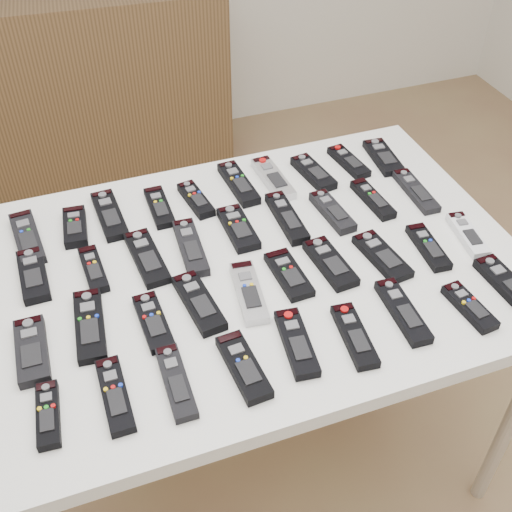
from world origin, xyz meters
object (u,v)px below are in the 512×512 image
object	(u,v)px
remote_2	(110,215)
remote_37	(509,286)
remote_0	(27,238)
remote_16	(332,212)
remote_32	(244,367)
remote_28	(468,235)
remote_26	(382,256)
remote_6	(273,179)
remote_8	(349,162)
remote_30	(115,395)
remote_3	(159,207)
remote_11	(94,270)
remote_15	(287,218)
remote_19	(32,351)
remote_29	(48,415)
remote_23	(249,292)
remote_35	(403,311)
remote_5	(239,184)
remote_17	(373,199)
remote_25	(330,263)
remote_4	(196,200)
remote_31	(176,382)
table	(256,280)
remote_9	(383,157)
remote_14	(238,228)
remote_18	(416,191)
remote_34	(354,336)
remote_10	(33,275)
remote_13	(191,248)
remote_36	(470,307)
remote_21	(153,322)
remote_22	(199,303)
remote_33	(297,343)
remote_7	(313,173)
remote_20	(90,325)
remote_1	(75,227)
remote_27	(428,247)

from	to	relation	value
remote_2	remote_37	world-z (taller)	remote_37
remote_0	remote_16	xyz separation A→B (m)	(0.74, -0.16, 0.00)
remote_32	remote_28	bearing A→B (deg)	12.80
remote_26	remote_6	bearing A→B (deg)	101.92
remote_8	remote_16	size ratio (longest dim) A/B	0.95
remote_6	remote_30	size ratio (longest dim) A/B	1.09
remote_0	remote_3	world-z (taller)	remote_0
remote_11	remote_15	size ratio (longest dim) A/B	0.76
remote_15	remote_19	distance (m)	0.68
remote_16	remote_29	xyz separation A→B (m)	(-0.75, -0.37, -0.00)
remote_23	remote_26	bearing A→B (deg)	8.36
remote_26	remote_16	bearing A→B (deg)	94.62
remote_0	remote_35	distance (m)	0.91
remote_5	remote_17	world-z (taller)	remote_5
remote_3	remote_25	distance (m)	0.47
remote_4	remote_35	xyz separation A→B (m)	(0.31, -0.54, 0.00)
remote_29	remote_31	world-z (taller)	same
remote_5	remote_19	distance (m)	0.71
remote_17	remote_32	world-z (taller)	remote_32
remote_16	remote_26	distance (m)	0.20
remote_19	remote_6	bearing A→B (deg)	31.51
table	remote_35	xyz separation A→B (m)	(0.24, -0.27, 0.07)
remote_15	remote_9	bearing A→B (deg)	25.34
remote_5	remote_0	bearing A→B (deg)	-179.24
remote_14	remote_18	xyz separation A→B (m)	(0.49, -0.01, -0.00)
remote_16	remote_34	size ratio (longest dim) A/B	0.98
remote_15	remote_29	xyz separation A→B (m)	(-0.63, -0.39, -0.00)
remote_23	remote_29	size ratio (longest dim) A/B	1.30
remote_29	remote_19	bearing A→B (deg)	99.21
remote_10	remote_14	bearing A→B (deg)	-1.01
remote_13	remote_28	world-z (taller)	remote_13
remote_36	remote_21	bearing A→B (deg)	158.51
remote_15	remote_22	bearing A→B (deg)	-143.39
remote_2	remote_18	bearing A→B (deg)	-15.14
remote_26	remote_33	bearing A→B (deg)	-155.54
remote_13	remote_7	bearing A→B (deg)	28.30
remote_20	table	bearing A→B (deg)	16.15
remote_18	remote_19	bearing A→B (deg)	-165.92
remote_17	remote_37	distance (m)	0.41
remote_4	remote_5	xyz separation A→B (m)	(0.13, 0.03, 0.00)
remote_13	remote_30	size ratio (longest dim) A/B	1.11
remote_10	remote_17	world-z (taller)	remote_10
remote_6	remote_1	bearing A→B (deg)	-179.84
remote_19	remote_34	bearing A→B (deg)	-15.22
remote_22	remote_37	distance (m)	0.69
remote_1	remote_36	size ratio (longest dim) A/B	0.99
remote_6	remote_36	bearing A→B (deg)	-71.43
remote_26	remote_37	size ratio (longest dim) A/B	0.91
remote_27	remote_36	distance (m)	0.20
remote_6	remote_27	size ratio (longest dim) A/B	1.19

